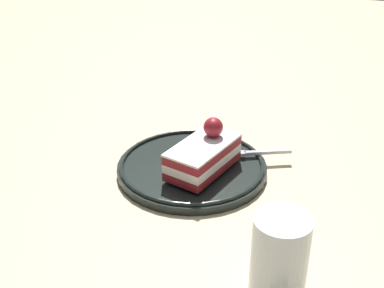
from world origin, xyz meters
name	(u,v)px	position (x,y,z in m)	size (l,w,h in m)	color
ground_plane	(194,168)	(0.00, 0.00, 0.00)	(2.40, 2.40, 0.00)	tan
dessert_plate	(192,167)	(0.00, -0.01, 0.01)	(0.22, 0.22, 0.02)	black
cake_slice	(204,155)	(0.02, -0.02, 0.04)	(0.10, 0.13, 0.07)	maroon
fork	(251,153)	(0.08, 0.03, 0.02)	(0.11, 0.05, 0.00)	silver
drink_glass_near	(279,261)	(0.14, -0.23, 0.04)	(0.06, 0.06, 0.10)	silver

